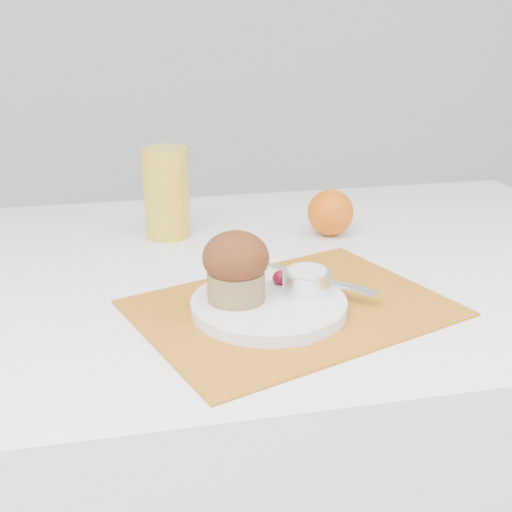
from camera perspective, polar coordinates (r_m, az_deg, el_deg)
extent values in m
cube|color=white|center=(1.20, 2.70, -17.32)|extent=(1.20, 0.80, 0.75)
cube|color=#AE6A18|center=(0.85, 3.21, -4.63)|extent=(0.47, 0.40, 0.00)
cylinder|color=white|center=(0.83, 1.14, -4.39)|extent=(0.26, 0.26, 0.02)
cylinder|color=silver|center=(0.85, 4.54, -2.25)|extent=(0.08, 0.08, 0.03)
cylinder|color=silver|center=(0.85, 4.57, -1.37)|extent=(0.06, 0.06, 0.01)
ellipsoid|color=#600202|center=(0.87, 2.08, -1.95)|extent=(0.02, 0.02, 0.02)
ellipsoid|color=#570213|center=(0.87, 2.19, -1.90)|extent=(0.02, 0.02, 0.02)
cube|color=white|center=(0.89, 5.49, -2.04)|extent=(0.13, 0.14, 0.00)
sphere|color=#E55D08|center=(1.13, 6.63, 3.85)|extent=(0.08, 0.08, 0.08)
cylinder|color=gold|center=(1.11, -7.98, 5.58)|extent=(0.10, 0.10, 0.16)
cylinder|color=olive|center=(0.82, -1.78, -2.60)|extent=(0.09, 0.09, 0.04)
ellipsoid|color=#361709|center=(0.81, -1.81, -0.12)|extent=(0.09, 0.09, 0.07)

